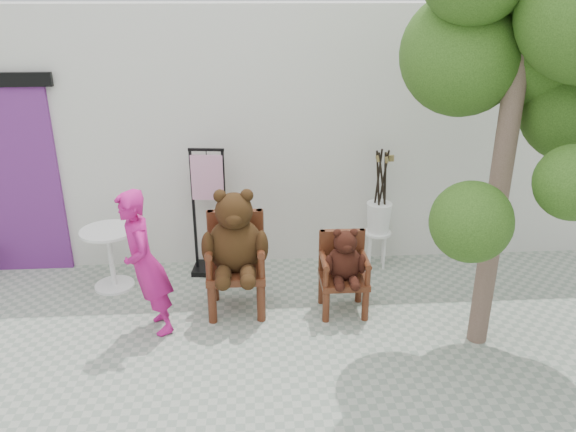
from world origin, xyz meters
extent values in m
plane|color=gray|center=(0.00, 0.00, 0.00)|extent=(60.00, 60.00, 0.00)
cube|color=silver|center=(0.00, 3.10, 1.50)|extent=(9.00, 1.00, 3.00)
cube|color=#682775|center=(-3.00, 2.58, 1.10)|extent=(1.20, 0.08, 2.20)
cylinder|color=#431D0E|center=(-0.64, 1.24, 0.21)|extent=(0.09, 0.09, 0.41)
cylinder|color=#431D0E|center=(-0.64, 1.68, 0.21)|extent=(0.09, 0.09, 0.41)
cylinder|color=#431D0E|center=(-0.14, 1.24, 0.21)|extent=(0.09, 0.09, 0.41)
cylinder|color=#431D0E|center=(-0.14, 1.68, 0.21)|extent=(0.09, 0.09, 0.41)
cube|color=#431D0E|center=(-0.39, 1.46, 0.45)|extent=(0.59, 0.54, 0.08)
cube|color=#431D0E|center=(-0.39, 1.69, 0.76)|extent=(0.56, 0.08, 0.54)
cylinder|color=#431D0E|center=(-0.65, 1.69, 0.76)|extent=(0.08, 0.08, 0.54)
cylinder|color=#431D0E|center=(-0.65, 1.24, 0.62)|extent=(0.07, 0.07, 0.25)
cylinder|color=#431D0E|center=(-0.65, 1.46, 0.74)|extent=(0.08, 0.51, 0.08)
cylinder|color=#431D0E|center=(-0.13, 1.69, 0.76)|extent=(0.08, 0.08, 0.54)
cylinder|color=#431D0E|center=(-0.13, 1.24, 0.62)|extent=(0.07, 0.07, 0.25)
cylinder|color=#431D0E|center=(-0.13, 1.46, 0.74)|extent=(0.08, 0.51, 0.08)
ellipsoid|color=black|center=(-0.39, 1.48, 0.73)|extent=(0.56, 0.48, 0.59)
sphere|color=black|center=(-0.39, 1.46, 1.12)|extent=(0.37, 0.37, 0.37)
ellipsoid|color=black|center=(-0.39, 1.31, 1.09)|extent=(0.17, 0.13, 0.13)
sphere|color=black|center=(-0.52, 1.47, 1.28)|extent=(0.13, 0.13, 0.13)
sphere|color=black|center=(-0.26, 1.47, 1.28)|extent=(0.13, 0.13, 0.13)
ellipsoid|color=black|center=(-0.66, 1.36, 0.77)|extent=(0.13, 0.19, 0.34)
ellipsoid|color=black|center=(-0.51, 1.23, 0.54)|extent=(0.16, 0.33, 0.16)
sphere|color=black|center=(-0.51, 1.10, 0.52)|extent=(0.16, 0.16, 0.16)
ellipsoid|color=black|center=(-0.12, 1.36, 0.77)|extent=(0.13, 0.19, 0.34)
ellipsoid|color=black|center=(-0.27, 1.23, 0.54)|extent=(0.16, 0.33, 0.16)
sphere|color=black|center=(-0.27, 1.10, 0.52)|extent=(0.16, 0.16, 0.16)
cylinder|color=#431D0E|center=(0.51, 1.17, 0.17)|extent=(0.07, 0.07, 0.34)
cylinder|color=#431D0E|center=(0.51, 1.53, 0.17)|extent=(0.07, 0.07, 0.34)
cylinder|color=#431D0E|center=(0.91, 1.17, 0.17)|extent=(0.07, 0.07, 0.34)
cylinder|color=#431D0E|center=(0.91, 1.53, 0.17)|extent=(0.07, 0.07, 0.34)
cube|color=#431D0E|center=(0.71, 1.35, 0.37)|extent=(0.48, 0.44, 0.06)
cube|color=#431D0E|center=(0.71, 1.54, 0.62)|extent=(0.46, 0.06, 0.44)
cylinder|color=#431D0E|center=(0.50, 1.54, 0.62)|extent=(0.06, 0.06, 0.44)
cylinder|color=#431D0E|center=(0.50, 1.17, 0.50)|extent=(0.06, 0.06, 0.20)
cylinder|color=#431D0E|center=(0.50, 1.35, 0.60)|extent=(0.06, 0.42, 0.06)
cylinder|color=#431D0E|center=(0.92, 1.54, 0.62)|extent=(0.06, 0.06, 0.44)
cylinder|color=#431D0E|center=(0.92, 1.17, 0.50)|extent=(0.06, 0.06, 0.20)
cylinder|color=#431D0E|center=(0.92, 1.35, 0.60)|extent=(0.06, 0.42, 0.06)
ellipsoid|color=black|center=(0.71, 1.36, 0.55)|extent=(0.36, 0.30, 0.37)
sphere|color=black|center=(0.71, 1.35, 0.80)|extent=(0.24, 0.24, 0.24)
ellipsoid|color=black|center=(0.71, 1.25, 0.78)|extent=(0.11, 0.09, 0.09)
sphere|color=black|center=(0.63, 1.35, 0.90)|extent=(0.08, 0.08, 0.08)
sphere|color=black|center=(0.79, 1.35, 0.90)|extent=(0.08, 0.08, 0.08)
ellipsoid|color=black|center=(0.54, 1.29, 0.58)|extent=(0.08, 0.12, 0.21)
ellipsoid|color=black|center=(0.63, 1.20, 0.43)|extent=(0.10, 0.21, 0.10)
sphere|color=black|center=(0.63, 1.12, 0.42)|extent=(0.10, 0.10, 0.10)
ellipsoid|color=black|center=(0.88, 1.29, 0.58)|extent=(0.08, 0.12, 0.21)
ellipsoid|color=black|center=(0.79, 1.20, 0.43)|extent=(0.10, 0.21, 0.10)
sphere|color=black|center=(0.79, 1.12, 0.42)|extent=(0.10, 0.10, 0.10)
imported|color=#BA1674|center=(-1.23, 1.13, 0.74)|extent=(0.51, 0.62, 1.47)
cylinder|color=white|center=(-1.79, 2.04, 0.69)|extent=(0.60, 0.60, 0.03)
cylinder|color=white|center=(-1.79, 2.04, 0.35)|extent=(0.06, 0.06, 0.68)
cylinder|color=white|center=(-1.79, 2.04, 0.01)|extent=(0.44, 0.44, 0.03)
cube|color=black|center=(-0.88, 2.37, 0.75)|extent=(0.03, 0.03, 1.50)
cube|color=black|center=(-0.52, 2.33, 0.75)|extent=(0.03, 0.03, 1.50)
cube|color=black|center=(-0.70, 2.35, 1.50)|extent=(0.40, 0.08, 0.03)
cube|color=black|center=(-0.70, 2.35, 0.03)|extent=(0.49, 0.40, 0.06)
cube|color=#D391AF|center=(-0.70, 2.34, 1.18)|extent=(0.36, 0.08, 0.52)
cylinder|color=black|center=(-0.70, 2.35, 1.47)|extent=(0.01, 0.01, 0.08)
cylinder|color=white|center=(1.28, 2.35, 0.44)|extent=(0.32, 0.32, 0.03)
cylinder|color=white|center=(1.36, 2.43, 0.22)|extent=(0.03, 0.03, 0.44)
cylinder|color=white|center=(1.19, 2.43, 0.22)|extent=(0.03, 0.03, 0.44)
cylinder|color=white|center=(1.19, 2.27, 0.22)|extent=(0.03, 0.03, 0.44)
cylinder|color=white|center=(1.36, 2.27, 0.22)|extent=(0.03, 0.03, 0.44)
cylinder|color=black|center=(1.25, 2.39, 1.05)|extent=(0.09, 0.07, 0.80)
cylinder|color=olive|center=(1.23, 2.42, 1.38)|extent=(0.04, 0.04, 0.07)
cylinder|color=black|center=(1.32, 2.33, 1.05)|extent=(0.09, 0.18, 0.79)
cylinder|color=olive|center=(1.38, 2.30, 1.38)|extent=(0.04, 0.05, 0.08)
cylinder|color=black|center=(1.32, 2.32, 1.05)|extent=(0.08, 0.11, 0.80)
cylinder|color=olive|center=(1.35, 2.30, 1.38)|extent=(0.04, 0.04, 0.08)
cylinder|color=black|center=(1.24, 2.32, 1.05)|extent=(0.09, 0.09, 0.80)
cylinder|color=olive|center=(1.21, 2.29, 1.38)|extent=(0.04, 0.04, 0.08)
cylinder|color=black|center=(1.31, 2.39, 1.05)|extent=(0.10, 0.09, 0.80)
cylinder|color=olive|center=(1.33, 2.41, 1.38)|extent=(0.04, 0.04, 0.08)
cylinder|color=black|center=(1.29, 2.30, 1.05)|extent=(0.16, 0.05, 0.79)
cylinder|color=olive|center=(1.30, 2.25, 1.38)|extent=(0.05, 0.04, 0.08)
cylinder|color=brown|center=(1.93, 0.76, 1.60)|extent=(0.18, 0.18, 3.20)
sphere|color=#1D3D10|center=(2.33, 1.11, 2.72)|extent=(1.20, 1.20, 1.20)
sphere|color=#1D3D10|center=(1.58, 1.08, 2.64)|extent=(1.05, 1.05, 1.05)
sphere|color=#1D3D10|center=(1.47, 0.19, 1.48)|extent=(0.64, 0.64, 0.64)
sphere|color=#1D3D10|center=(2.16, 0.08, 1.83)|extent=(0.57, 0.57, 0.57)
camera|label=1|loc=(-0.21, -3.68, 3.16)|focal=35.00mm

